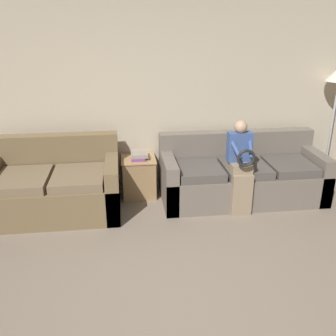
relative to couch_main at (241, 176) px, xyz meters
name	(u,v)px	position (x,y,z in m)	size (l,w,h in m)	color
ground_plane	(192,333)	(-1.10, -2.32, -0.31)	(14.00, 14.00, 0.00)	gray
wall_back	(156,100)	(-1.10, 0.54, 0.96)	(6.95, 0.06, 2.55)	beige
couch_main	(241,176)	(0.00, 0.00, 0.00)	(2.15, 0.89, 0.86)	#70665B
couch_side	(54,187)	(-2.45, -0.09, 0.01)	(1.63, 0.98, 0.91)	brown
child_left_seated	(241,164)	(-0.14, -0.37, 0.32)	(0.30, 0.37, 1.16)	gray
side_shelf	(139,176)	(-1.37, 0.26, -0.04)	(0.46, 0.47, 0.54)	#9E7A51
book_stack	(139,155)	(-1.36, 0.26, 0.27)	(0.22, 0.31, 0.08)	#7A4284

